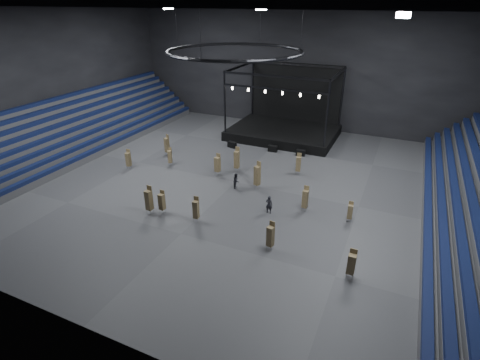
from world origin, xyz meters
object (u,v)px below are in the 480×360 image
at_px(chair_stack_6, 237,159).
at_px(crew_member, 236,181).
at_px(chair_stack_1, 162,201).
at_px(flight_case_right, 301,153).
at_px(chair_stack_8, 217,164).
at_px(chair_stack_2, 196,209).
at_px(chair_stack_0, 298,163).
at_px(flight_case_mid, 273,149).
at_px(man_center, 269,205).
at_px(chair_stack_3, 170,156).
at_px(chair_stack_5, 305,198).
at_px(chair_stack_4, 271,236).
at_px(flight_case_left, 232,145).
at_px(chair_stack_13, 128,159).
at_px(chair_stack_12, 257,175).
at_px(chair_stack_7, 352,263).
at_px(chair_stack_9, 167,145).
at_px(chair_stack_11, 149,200).
at_px(chair_stack_10, 350,211).
at_px(stage, 285,125).

distance_m(chair_stack_6, crew_member, 4.13).
xyz_separation_m(chair_stack_1, chair_stack_6, (2.25, 10.86, 0.26)).
bearing_deg(flight_case_right, chair_stack_8, -126.17).
bearing_deg(chair_stack_2, chair_stack_0, 61.24).
relative_size(flight_case_mid, man_center, 0.67).
xyz_separation_m(chair_stack_3, chair_stack_5, (16.75, -3.59, 0.14)).
xyz_separation_m(chair_stack_1, chair_stack_4, (10.62, -1.16, 0.10)).
bearing_deg(man_center, flight_case_right, -87.57).
distance_m(flight_case_left, chair_stack_13, 13.24).
bearing_deg(man_center, chair_stack_12, -57.84).
relative_size(chair_stack_2, chair_stack_7, 1.04).
bearing_deg(chair_stack_6, chair_stack_8, -131.25).
distance_m(chair_stack_1, chair_stack_9, 13.88).
height_order(flight_case_left, chair_stack_2, chair_stack_2).
distance_m(chair_stack_1, chair_stack_7, 16.80).
height_order(flight_case_left, chair_stack_13, chair_stack_13).
height_order(chair_stack_6, chair_stack_9, chair_stack_6).
height_order(chair_stack_7, chair_stack_13, chair_stack_13).
distance_m(chair_stack_2, crew_member, 7.16).
relative_size(flight_case_left, chair_stack_0, 0.47).
distance_m(chair_stack_8, chair_stack_13, 10.12).
xyz_separation_m(chair_stack_3, crew_member, (9.26, -2.03, -0.33)).
distance_m(chair_stack_1, chair_stack_11, 1.12).
bearing_deg(chair_stack_4, chair_stack_2, -177.78).
bearing_deg(chair_stack_3, chair_stack_10, -34.19).
bearing_deg(chair_stack_10, flight_case_mid, 124.60).
bearing_deg(flight_case_left, chair_stack_1, -85.49).
bearing_deg(chair_stack_9, flight_case_right, 43.29).
relative_size(flight_case_mid, chair_stack_11, 0.42).
bearing_deg(chair_stack_2, man_center, 30.20).
height_order(flight_case_mid, chair_stack_0, chair_stack_0).
xyz_separation_m(chair_stack_6, chair_stack_9, (-9.71, 0.85, -0.11)).
distance_m(chair_stack_12, crew_member, 2.20).
bearing_deg(man_center, chair_stack_13, -10.55).
xyz_separation_m(flight_case_mid, chair_stack_2, (-0.39, -18.05, 0.84)).
bearing_deg(chair_stack_13, stage, 48.02).
height_order(chair_stack_6, chair_stack_8, chair_stack_6).
height_order(flight_case_left, chair_stack_4, chair_stack_4).
bearing_deg(chair_stack_0, chair_stack_1, -133.66).
xyz_separation_m(chair_stack_11, man_center, (9.56, 4.46, -0.55)).
bearing_deg(chair_stack_0, chair_stack_11, -135.27).
height_order(chair_stack_5, chair_stack_12, chair_stack_12).
bearing_deg(chair_stack_12, chair_stack_5, -4.98).
relative_size(chair_stack_11, chair_stack_12, 0.93).
xyz_separation_m(stage, chair_stack_6, (-1.04, -13.69, -0.03)).
distance_m(flight_case_right, chair_stack_12, 10.46).
distance_m(chair_stack_6, chair_stack_8, 2.29).
xyz_separation_m(flight_case_mid, chair_stack_13, (-12.83, -11.63, 0.82)).
height_order(flight_case_left, chair_stack_11, chair_stack_11).
relative_size(stage, chair_stack_13, 6.05).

